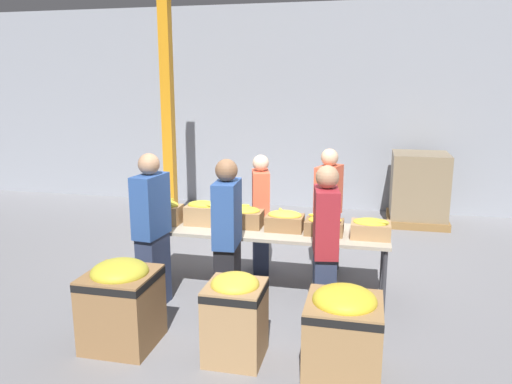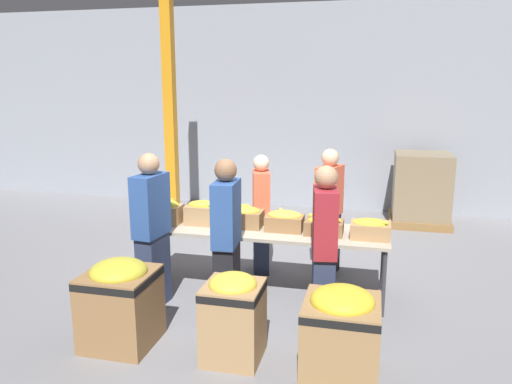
{
  "view_description": "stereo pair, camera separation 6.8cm",
  "coord_description": "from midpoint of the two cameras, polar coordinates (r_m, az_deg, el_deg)",
  "views": [
    {
      "loc": [
        1.2,
        -5.62,
        2.52
      ],
      "look_at": [
        -0.08,
        0.01,
        1.24
      ],
      "focal_mm": 35.0,
      "sensor_mm": 36.0,
      "label": 1
    },
    {
      "loc": [
        1.27,
        -5.6,
        2.52
      ],
      "look_at": [
        -0.08,
        0.01,
        1.24
      ],
      "focal_mm": 35.0,
      "sensor_mm": 36.0,
      "label": 2
    }
  ],
  "objects": [
    {
      "name": "banana_box_4",
      "position": [
        5.8,
        7.48,
        -3.77
      ],
      "size": [
        0.44,
        0.31,
        0.22
      ],
      "color": "olive",
      "rests_on": "sorting_table"
    },
    {
      "name": "ground_plane",
      "position": [
        6.27,
        0.41,
        -11.19
      ],
      "size": [
        30.0,
        30.0,
        0.0
      ],
      "primitive_type": "plane",
      "color": "gray"
    },
    {
      "name": "volunteer_4",
      "position": [
        6.64,
        7.92,
        -2.33
      ],
      "size": [
        0.36,
        0.5,
        1.68
      ],
      "rotation": [
        0.0,
        0.0,
        -1.89
      ],
      "color": "black",
      "rests_on": "ground_plane"
    },
    {
      "name": "volunteer_1",
      "position": [
        5.31,
        -3.66,
        -5.62
      ],
      "size": [
        0.27,
        0.48,
        1.75
      ],
      "rotation": [
        0.0,
        0.0,
        1.65
      ],
      "color": "black",
      "rests_on": "ground_plane"
    },
    {
      "name": "volunteer_2",
      "position": [
        5.71,
        -12.13,
        -4.5
      ],
      "size": [
        0.29,
        0.5,
        1.77
      ],
      "rotation": [
        0.0,
        0.0,
        1.46
      ],
      "color": "#2D3856",
      "rests_on": "ground_plane"
    },
    {
      "name": "donation_bin_0",
      "position": [
        5.09,
        -15.5,
        -11.88
      ],
      "size": [
        0.65,
        0.65,
        0.86
      ],
      "color": "olive",
      "rests_on": "ground_plane"
    },
    {
      "name": "donation_bin_2",
      "position": [
        4.57,
        9.53,
        -15.07
      ],
      "size": [
        0.66,
        0.66,
        0.79
      ],
      "color": "#A37A4C",
      "rests_on": "ground_plane"
    },
    {
      "name": "banana_box_3",
      "position": [
        5.89,
        2.97,
        -3.23
      ],
      "size": [
        0.44,
        0.3,
        0.26
      ],
      "color": "olive",
      "rests_on": "sorting_table"
    },
    {
      "name": "donation_bin_1",
      "position": [
        4.7,
        -2.81,
        -13.79
      ],
      "size": [
        0.52,
        0.52,
        0.83
      ],
      "color": "tan",
      "rests_on": "ground_plane"
    },
    {
      "name": "banana_box_5",
      "position": [
        5.76,
        12.65,
        -4.02
      ],
      "size": [
        0.44,
        0.34,
        0.22
      ],
      "color": "tan",
      "rests_on": "sorting_table"
    },
    {
      "name": "banana_box_1",
      "position": [
        6.15,
        -6.3,
        -2.32
      ],
      "size": [
        0.44,
        0.27,
        0.3
      ],
      "color": "tan",
      "rests_on": "sorting_table"
    },
    {
      "name": "banana_box_0",
      "position": [
        6.27,
        -10.83,
        -2.16
      ],
      "size": [
        0.44,
        0.3,
        0.31
      ],
      "color": "tan",
      "rests_on": "sorting_table"
    },
    {
      "name": "banana_box_2",
      "position": [
        6.02,
        -1.68,
        -2.8
      ],
      "size": [
        0.44,
        0.3,
        0.27
      ],
      "color": "olive",
      "rests_on": "sorting_table"
    },
    {
      "name": "wall_back",
      "position": [
        10.06,
        5.88,
        9.47
      ],
      "size": [
        16.0,
        0.08,
        4.0
      ],
      "color": "#9399A3",
      "rests_on": "ground_plane"
    },
    {
      "name": "pallet_stack_0",
      "position": [
        9.42,
        17.9,
        0.31
      ],
      "size": [
        1.05,
        1.05,
        1.28
      ],
      "color": "olive",
      "rests_on": "ground_plane"
    },
    {
      "name": "sorting_table",
      "position": [
        6.01,
        0.42,
        -4.58
      ],
      "size": [
        2.98,
        0.86,
        0.8
      ],
      "color": "#B2A893",
      "rests_on": "ground_plane"
    },
    {
      "name": "volunteer_0",
      "position": [
        6.62,
        0.23,
        -2.62
      ],
      "size": [
        0.32,
        0.47,
        1.6
      ],
      "rotation": [
        0.0,
        0.0,
        -1.3
      ],
      "color": "#2D3856",
      "rests_on": "ground_plane"
    },
    {
      "name": "support_pillar",
      "position": [
        8.8,
        -10.25,
        8.92
      ],
      "size": [
        0.18,
        0.18,
        4.0
      ],
      "color": "orange",
      "rests_on": "ground_plane"
    },
    {
      "name": "volunteer_3",
      "position": [
        5.11,
        7.51,
        -6.6
      ],
      "size": [
        0.3,
        0.49,
        1.72
      ],
      "rotation": [
        0.0,
        0.0,
        1.73
      ],
      "color": "#2D3856",
      "rests_on": "ground_plane"
    }
  ]
}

